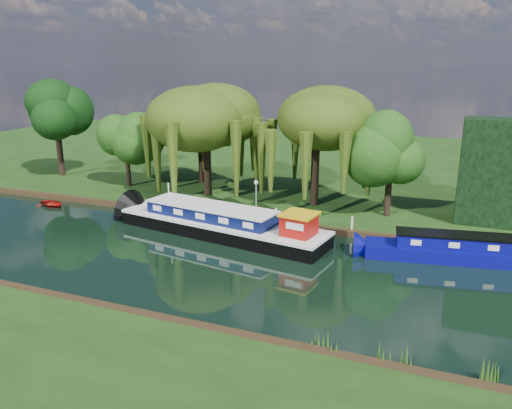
% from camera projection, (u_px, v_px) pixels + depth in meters
% --- Properties ---
extents(ground, '(120.00, 120.00, 0.00)m').
position_uv_depth(ground, '(191.00, 258.00, 32.97)').
color(ground, black).
extents(far_bank, '(120.00, 52.00, 0.45)m').
position_uv_depth(far_bank, '(321.00, 162.00, 63.27)').
color(far_bank, black).
rests_on(far_bank, ground).
extents(dutch_barge, '(17.02, 6.33, 3.51)m').
position_uv_depth(dutch_barge, '(223.00, 224.00, 37.09)').
color(dutch_barge, black).
rests_on(dutch_barge, ground).
extents(narrowboat, '(13.43, 4.37, 1.93)m').
position_uv_depth(narrowboat, '(470.00, 251.00, 32.24)').
color(narrowboat, '#07076C').
rests_on(narrowboat, ground).
extents(red_dinghy, '(3.24, 2.68, 0.58)m').
position_uv_depth(red_dinghy, '(52.00, 206.00, 44.77)').
color(red_dinghy, '#970F0B').
rests_on(red_dinghy, ground).
extents(willow_left, '(8.09, 8.09, 9.70)m').
position_uv_depth(willow_left, '(206.00, 119.00, 44.82)').
color(willow_left, black).
rests_on(willow_left, far_bank).
extents(willow_right, '(7.56, 7.56, 9.21)m').
position_uv_depth(willow_right, '(316.00, 128.00, 41.70)').
color(willow_right, black).
rests_on(willow_right, far_bank).
extents(tree_far_left, '(4.38, 4.38, 7.06)m').
position_uv_depth(tree_far_left, '(126.00, 138.00, 48.87)').
color(tree_far_left, black).
rests_on(tree_far_left, far_bank).
extents(tree_far_back, '(5.50, 5.50, 9.26)m').
position_uv_depth(tree_far_back, '(56.00, 116.00, 53.24)').
color(tree_far_back, black).
rests_on(tree_far_back, far_bank).
extents(tree_far_mid, '(5.07, 5.07, 8.30)m').
position_uv_depth(tree_far_mid, '(200.00, 127.00, 50.11)').
color(tree_far_mid, black).
rests_on(tree_far_mid, far_bank).
extents(tree_far_right, '(4.43, 4.43, 7.25)m').
position_uv_depth(tree_far_right, '(391.00, 155.00, 39.15)').
color(tree_far_right, black).
rests_on(tree_far_right, far_bank).
extents(conifer_hedge, '(6.00, 3.00, 8.00)m').
position_uv_depth(conifer_hedge, '(502.00, 173.00, 37.50)').
color(conifer_hedge, black).
rests_on(conifer_hedge, far_bank).
extents(lamppost, '(0.36, 0.36, 2.56)m').
position_uv_depth(lamppost, '(256.00, 187.00, 41.50)').
color(lamppost, silver).
rests_on(lamppost, far_bank).
extents(mooring_posts, '(19.16, 0.16, 1.00)m').
position_uv_depth(mooring_posts, '(235.00, 209.00, 40.39)').
color(mooring_posts, silver).
rests_on(mooring_posts, far_bank).
extents(reeds_near, '(33.70, 1.50, 1.10)m').
position_uv_depth(reeds_near, '(240.00, 324.00, 23.62)').
color(reeds_near, '#1C4412').
rests_on(reeds_near, ground).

